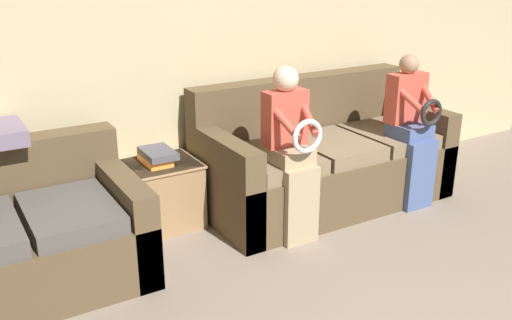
{
  "coord_description": "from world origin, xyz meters",
  "views": [
    {
      "loc": [
        -2.17,
        -1.09,
        1.94
      ],
      "look_at": [
        -0.5,
        1.72,
        0.75
      ],
      "focal_mm": 40.0,
      "sensor_mm": 36.0,
      "label": 1
    }
  ],
  "objects_px": {
    "couch_main": "(322,161)",
    "side_shelf": "(160,194)",
    "child_left_seated": "(292,147)",
    "child_right_seated": "(412,126)",
    "couch_side": "(22,239)",
    "book_stack": "(157,156)"
  },
  "relations": [
    {
      "from": "couch_main",
      "to": "side_shelf",
      "type": "distance_m",
      "value": 1.34
    },
    {
      "from": "child_left_seated",
      "to": "child_right_seated",
      "type": "xyz_separation_m",
      "value": [
        1.14,
        -0.0,
        -0.02
      ]
    },
    {
      "from": "side_shelf",
      "to": "child_right_seated",
      "type": "bearing_deg",
      "value": -18.37
    },
    {
      "from": "couch_main",
      "to": "child_right_seated",
      "type": "relative_size",
      "value": 1.67
    },
    {
      "from": "couch_side",
      "to": "side_shelf",
      "type": "bearing_deg",
      "value": 17.26
    },
    {
      "from": "child_left_seated",
      "to": "side_shelf",
      "type": "bearing_deg",
      "value": 139.96
    },
    {
      "from": "child_left_seated",
      "to": "couch_side",
      "type": "bearing_deg",
      "value": 170.07
    },
    {
      "from": "couch_main",
      "to": "book_stack",
      "type": "height_order",
      "value": "couch_main"
    },
    {
      "from": "side_shelf",
      "to": "book_stack",
      "type": "xyz_separation_m",
      "value": [
        -0.01,
        0.01,
        0.3
      ]
    },
    {
      "from": "child_left_seated",
      "to": "side_shelf",
      "type": "xyz_separation_m",
      "value": [
        -0.74,
        0.62,
        -0.42
      ]
    },
    {
      "from": "child_right_seated",
      "to": "couch_main",
      "type": "bearing_deg",
      "value": 145.06
    },
    {
      "from": "couch_main",
      "to": "side_shelf",
      "type": "relative_size",
      "value": 3.57
    },
    {
      "from": "couch_side",
      "to": "side_shelf",
      "type": "relative_size",
      "value": 2.5
    },
    {
      "from": "couch_main",
      "to": "child_right_seated",
      "type": "bearing_deg",
      "value": -34.94
    },
    {
      "from": "couch_side",
      "to": "child_left_seated",
      "type": "bearing_deg",
      "value": -9.93
    },
    {
      "from": "child_right_seated",
      "to": "book_stack",
      "type": "bearing_deg",
      "value": 161.54
    },
    {
      "from": "couch_side",
      "to": "side_shelf",
      "type": "xyz_separation_m",
      "value": [
        1.02,
        0.32,
        -0.04
      ]
    },
    {
      "from": "couch_side",
      "to": "couch_main",
      "type": "bearing_deg",
      "value": 2.19
    },
    {
      "from": "child_left_seated",
      "to": "book_stack",
      "type": "height_order",
      "value": "child_left_seated"
    },
    {
      "from": "couch_main",
      "to": "book_stack",
      "type": "relative_size",
      "value": 6.39
    },
    {
      "from": "side_shelf",
      "to": "child_left_seated",
      "type": "bearing_deg",
      "value": -40.04
    },
    {
      "from": "child_left_seated",
      "to": "child_right_seated",
      "type": "relative_size",
      "value": 1.02
    }
  ]
}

